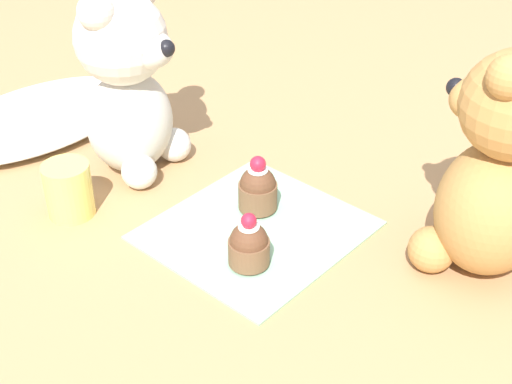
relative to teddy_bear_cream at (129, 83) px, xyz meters
The scene contains 8 objects.
ground_plane 0.25m from the teddy_bear_cream, 90.78° to the right, with size 4.00×4.00×0.00m, color tan.
knitted_placemat 0.25m from the teddy_bear_cream, 90.78° to the right, with size 0.23×0.22×0.01m, color #8EBC99.
tulle_cloth 0.22m from the teddy_bear_cream, 97.42° to the left, with size 0.33×0.20×0.03m, color white.
teddy_bear_cream is the anchor object (origin of this frame).
teddy_bear_tan 0.45m from the teddy_bear_cream, 74.76° to the right, with size 0.14×0.14×0.26m.
cupcake_near_cream_bear 0.21m from the teddy_bear_cream, 81.13° to the right, with size 0.05×0.05×0.07m.
cupcake_near_tan_bear 0.28m from the teddy_bear_cream, 102.42° to the right, with size 0.05×0.05×0.06m.
juice_glass 0.16m from the teddy_bear_cream, 169.35° to the right, with size 0.06×0.06×0.07m, color #EADB66.
Camera 1 is at (-0.50, -0.45, 0.51)m, focal length 50.00 mm.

